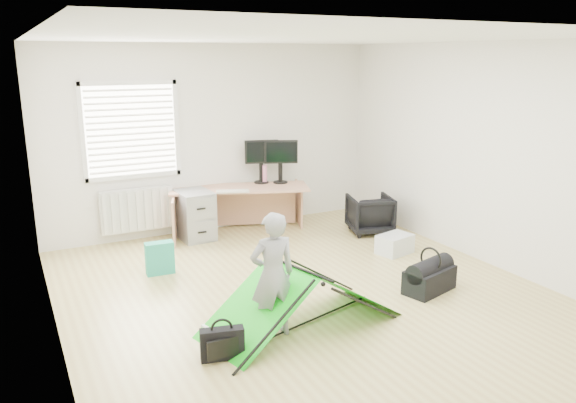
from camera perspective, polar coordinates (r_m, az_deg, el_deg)
name	(u,v)px	position (r m, az deg, el deg)	size (l,w,h in m)	color
ground	(305,293)	(6.24, 1.70, -9.30)	(5.50, 5.50, 0.00)	tan
back_wall	(215,139)	(8.30, -7.47, 6.32)	(5.00, 0.02, 2.70)	silver
window	(131,130)	(7.92, -15.66, 6.97)	(1.20, 0.06, 1.20)	silver
radiator	(137,210)	(8.09, -15.07, -0.80)	(1.00, 0.12, 0.60)	silver
desk	(240,210)	(8.25, -4.92, -0.84)	(1.99, 0.63, 0.68)	tan
filing_cabinet	(195,215)	(8.05, -9.48, -1.35)	(0.44, 0.59, 0.69)	gray
monitor_left	(261,167)	(8.38, -2.74, 3.49)	(0.50, 0.11, 0.48)	black
monitor_right	(280,167)	(8.37, -0.78, 3.49)	(0.50, 0.11, 0.47)	black
keyboard	(233,191)	(7.89, -5.64, 1.05)	(0.46, 0.16, 0.02)	beige
thermos	(265,174)	(8.41, -2.39, 2.82)	(0.08, 0.08, 0.27)	#D17593
office_chair	(370,214)	(8.30, 8.32, -1.27)	(0.60, 0.61, 0.56)	black
person	(273,275)	(5.15, -1.56, -7.48)	(0.43, 0.28, 1.19)	gray
kite	(302,298)	(5.42, 1.41, -9.78)	(1.87, 0.82, 0.58)	#12C717
storage_crate	(395,244)	(7.53, 10.79, -4.27)	(0.45, 0.31, 0.25)	silver
tote_bag	(160,258)	(6.87, -12.89, -5.62)	(0.33, 0.14, 0.39)	#20987C
laptop_bag	(222,344)	(4.98, -6.70, -14.16)	(0.37, 0.11, 0.28)	black
white_box	(208,329)	(5.44, -8.16, -12.73)	(0.09, 0.09, 0.09)	silver
duffel_bag	(429,280)	(6.43, 14.17, -7.72)	(0.61, 0.31, 0.27)	black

